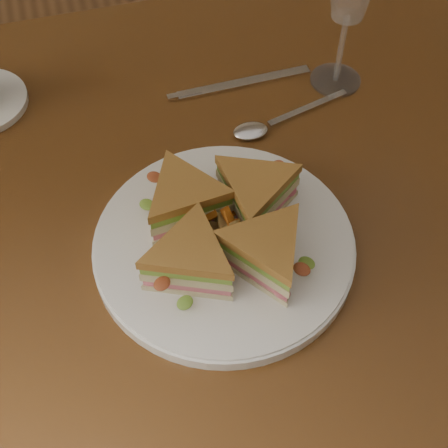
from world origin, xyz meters
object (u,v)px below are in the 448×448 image
(table, at_px, (219,219))
(knife, at_px, (235,85))
(plate, at_px, (224,246))
(sandwich_wedges, at_px, (224,227))
(spoon, at_px, (265,126))

(table, height_order, knife, knife)
(plate, bearing_deg, knife, 71.08)
(table, distance_m, sandwich_wedges, 0.19)
(sandwich_wedges, height_order, knife, sandwich_wedges)
(table, bearing_deg, spoon, 36.82)
(knife, bearing_deg, table, -115.09)
(spoon, relative_size, knife, 0.84)
(table, bearing_deg, sandwich_wedges, -102.37)
(table, distance_m, knife, 0.20)
(table, relative_size, knife, 5.57)
(plate, bearing_deg, sandwich_wedges, 180.00)
(sandwich_wedges, relative_size, spoon, 1.42)
(sandwich_wedges, height_order, spoon, sandwich_wedges)
(table, xyz_separation_m, spoon, (0.08, 0.06, 0.10))
(sandwich_wedges, bearing_deg, table, 77.63)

